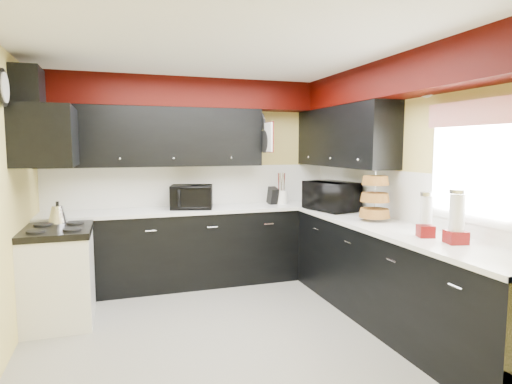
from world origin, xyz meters
TOP-DOWN VIEW (x-y plane):
  - ground at (0.00, 0.00)m, footprint 3.60×3.60m
  - wall_back at (0.00, 1.80)m, footprint 3.60×0.06m
  - wall_right at (1.80, 0.00)m, footprint 0.06×3.60m
  - ceiling at (0.00, 0.00)m, footprint 3.60×3.60m
  - cab_back at (0.00, 1.50)m, footprint 3.60×0.60m
  - cab_right at (1.50, -0.30)m, footprint 0.60×3.00m
  - counter_back at (0.00, 1.50)m, footprint 3.62×0.64m
  - counter_right at (1.50, -0.30)m, footprint 0.64×3.02m
  - splash_back at (0.00, 1.79)m, footprint 3.60×0.02m
  - splash_right at (1.79, 0.00)m, footprint 0.02×3.60m
  - upper_back at (-0.50, 1.62)m, footprint 2.60×0.35m
  - upper_right at (1.62, 0.90)m, footprint 0.35×1.80m
  - soffit_back at (0.00, 1.62)m, footprint 3.60×0.36m
  - soffit_right at (1.62, -0.18)m, footprint 0.36×3.24m
  - stove at (-1.50, 0.75)m, footprint 0.60×0.75m
  - cooktop at (-1.50, 0.75)m, footprint 0.62×0.77m
  - hood at (-1.55, 0.75)m, footprint 0.50×0.78m
  - hood_duct at (-1.68, 0.75)m, footprint 0.24×0.40m
  - window at (1.79, -0.90)m, footprint 0.03×0.86m
  - valance at (1.73, -0.90)m, footprint 0.04×0.88m
  - pan_top at (0.82, 1.55)m, footprint 0.03×0.22m
  - pan_mid at (0.82, 1.42)m, footprint 0.03×0.28m
  - pan_low at (0.82, 1.68)m, footprint 0.03×0.24m
  - cut_board at (0.83, 1.30)m, footprint 0.03×0.26m
  - baskets at (1.52, 0.05)m, footprint 0.27×0.27m
  - clock at (-1.77, 0.25)m, footprint 0.03×0.30m
  - deco_plate at (1.77, -0.35)m, footprint 0.03×0.24m
  - toaster_oven at (-0.09, 1.47)m, footprint 0.58×0.52m
  - microwave at (1.45, 0.83)m, footprint 0.54×0.69m
  - utensil_crock at (1.10, 1.54)m, footprint 0.18×0.18m
  - knife_block at (0.98, 1.53)m, footprint 0.11×0.15m
  - kettle at (-1.52, 1.05)m, footprint 0.21×0.21m
  - dispenser_a at (1.54, -1.02)m, footprint 0.18×0.18m
  - dispenser_b at (1.47, -0.76)m, footprint 0.15×0.15m

SIDE VIEW (x-z plane):
  - ground at x=0.00m, z-range 0.00..0.00m
  - stove at x=-1.50m, z-range 0.00..0.86m
  - cab_back at x=0.00m, z-range 0.00..0.90m
  - cab_right at x=1.50m, z-range 0.00..0.90m
  - cooktop at x=-1.50m, z-range 0.86..0.92m
  - counter_back at x=0.00m, z-range 0.90..0.94m
  - counter_right at x=1.50m, z-range 0.90..0.94m
  - kettle at x=-1.52m, z-range 0.92..1.09m
  - utensil_crock at x=1.10m, z-range 0.94..1.12m
  - knife_block at x=0.98m, z-range 0.94..1.16m
  - toaster_oven at x=-0.09m, z-range 0.94..1.22m
  - dispenser_b at x=1.47m, z-range 0.94..1.27m
  - microwave at x=1.45m, z-range 0.94..1.28m
  - dispenser_a at x=1.54m, z-range 0.94..1.34m
  - baskets at x=1.52m, z-range 0.93..1.43m
  - splash_back at x=0.00m, z-range 0.94..1.44m
  - splash_right at x=1.79m, z-range 0.94..1.44m
  - wall_back at x=0.00m, z-range 0.00..2.50m
  - wall_right at x=1.80m, z-range 0.00..2.50m
  - window at x=1.79m, z-range 1.07..2.03m
  - pan_low at x=0.82m, z-range 1.51..1.93m
  - pan_mid at x=0.82m, z-range 1.52..1.98m
  - hood at x=-1.55m, z-range 1.50..2.06m
  - upper_back at x=-0.50m, z-range 1.45..2.15m
  - upper_right at x=1.62m, z-range 1.45..2.15m
  - cut_board at x=0.83m, z-range 1.62..1.98m
  - valance at x=1.73m, z-range 1.85..2.05m
  - pan_top at x=0.82m, z-range 1.80..2.20m
  - clock at x=-1.77m, z-range 2.00..2.30m
  - hood_duct at x=-1.68m, z-range 2.00..2.40m
  - deco_plate at x=1.77m, z-range 2.13..2.37m
  - soffit_back at x=0.00m, z-range 2.15..2.50m
  - soffit_right at x=1.62m, z-range 2.15..2.50m
  - ceiling at x=0.00m, z-range 2.47..2.53m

